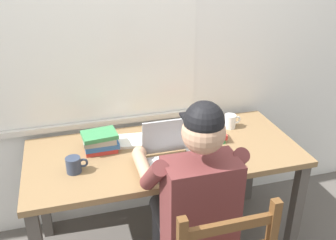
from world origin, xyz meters
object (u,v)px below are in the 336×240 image
object	(u,v)px
desk	(164,163)
coffee_mug_dark	(74,165)
seated_person	(193,198)
book_stack_side	(210,136)
coffee_mug_white	(230,121)
landscape_photo_print	(153,139)
book_stack_main	(100,141)
computer_mouse	(232,160)
laptop	(175,154)

from	to	relation	value
desk	coffee_mug_dark	world-z (taller)	coffee_mug_dark
seated_person	book_stack_side	xyz separation A→B (m)	(0.27, 0.46, 0.06)
seated_person	book_stack_side	bearing A→B (deg)	59.67
coffee_mug_white	book_stack_side	size ratio (longest dim) A/B	0.56
coffee_mug_dark	book_stack_side	xyz separation A→B (m)	(0.82, 0.12, -0.01)
desk	coffee_mug_white	distance (m)	0.54
coffee_mug_white	landscape_photo_print	distance (m)	0.53
desk	coffee_mug_dark	size ratio (longest dim) A/B	13.52
seated_person	coffee_mug_white	xyz separation A→B (m)	(0.46, 0.59, 0.08)
coffee_mug_dark	book_stack_main	world-z (taller)	book_stack_main
computer_mouse	book_stack_main	world-z (taller)	book_stack_main
laptop	coffee_mug_dark	world-z (taller)	laptop
seated_person	laptop	size ratio (longest dim) A/B	3.77
desk	laptop	distance (m)	0.20
book_stack_main	landscape_photo_print	world-z (taller)	book_stack_main
laptop	book_stack_main	size ratio (longest dim) A/B	1.57
seated_person	book_stack_side	distance (m)	0.54
book_stack_main	landscape_photo_print	size ratio (longest dim) A/B	1.61
desk	coffee_mug_white	world-z (taller)	coffee_mug_white
coffee_mug_white	book_stack_side	bearing A→B (deg)	-146.01
seated_person	coffee_mug_white	size ratio (longest dim) A/B	11.09
desk	coffee_mug_white	size ratio (longest dim) A/B	14.13
laptop	book_stack_side	xyz separation A→B (m)	(0.28, 0.18, -0.03)
laptop	book_stack_main	xyz separation A→B (m)	(-0.38, 0.24, 0.01)
laptop	computer_mouse	distance (m)	0.32
book_stack_main	desk	bearing A→B (deg)	-15.70
computer_mouse	book_stack_main	size ratio (longest dim) A/B	0.48
desk	book_stack_main	world-z (taller)	book_stack_main
book_stack_side	coffee_mug_white	bearing A→B (deg)	33.99
computer_mouse	seated_person	bearing A→B (deg)	-146.19
desk	book_stack_side	world-z (taller)	book_stack_side
coffee_mug_white	coffee_mug_dark	xyz separation A→B (m)	(-1.01, -0.25, -0.00)
laptop	coffee_mug_white	size ratio (longest dim) A/B	2.94
laptop	book_stack_side	bearing A→B (deg)	32.52
seated_person	coffee_mug_white	world-z (taller)	seated_person
coffee_mug_dark	desk	bearing A→B (deg)	9.47
seated_person	landscape_photo_print	bearing A→B (deg)	95.87
book_stack_main	coffee_mug_dark	bearing A→B (deg)	-130.64
computer_mouse	coffee_mug_white	xyz separation A→B (m)	(0.17, 0.40, 0.03)
desk	coffee_mug_dark	xyz separation A→B (m)	(-0.52, -0.09, 0.13)
coffee_mug_white	coffee_mug_dark	bearing A→B (deg)	-165.98
desk	laptop	world-z (taller)	laptop
landscape_photo_print	seated_person	bearing A→B (deg)	-70.47
seated_person	book_stack_main	distance (m)	0.66
desk	coffee_mug_dark	distance (m)	0.54
coffee_mug_dark	book_stack_main	size ratio (longest dim) A/B	0.56
computer_mouse	book_stack_side	size ratio (longest dim) A/B	0.50
desk	computer_mouse	xyz separation A→B (m)	(0.32, -0.23, 0.11)
desk	book_stack_main	size ratio (longest dim) A/B	7.57
computer_mouse	coffee_mug_dark	size ratio (longest dim) A/B	0.85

